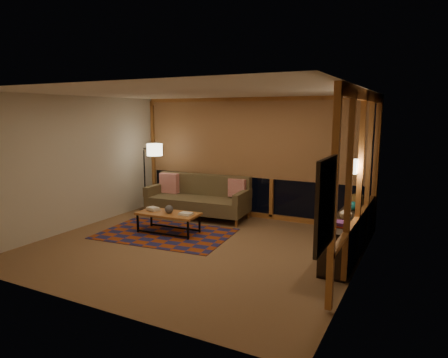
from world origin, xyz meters
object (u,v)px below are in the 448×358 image
at_px(floor_lamp, 145,177).
at_px(bookshelf, 349,232).
at_px(coffee_table, 169,223).
at_px(sofa, 198,197).

distance_m(floor_lamp, bookshelf, 5.02).
bearing_deg(coffee_table, bookshelf, 5.22).
xyz_separation_m(sofa, coffee_table, (0.11, -1.29, -0.26)).
height_order(sofa, coffee_table, sofa).
bearing_deg(bookshelf, floor_lamp, 171.59).
relative_size(sofa, floor_lamp, 1.37).
bearing_deg(coffee_table, floor_lamp, 137.63).
bearing_deg(floor_lamp, bookshelf, 2.35).
height_order(sofa, bookshelf, sofa).
relative_size(coffee_table, bookshelf, 0.45).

